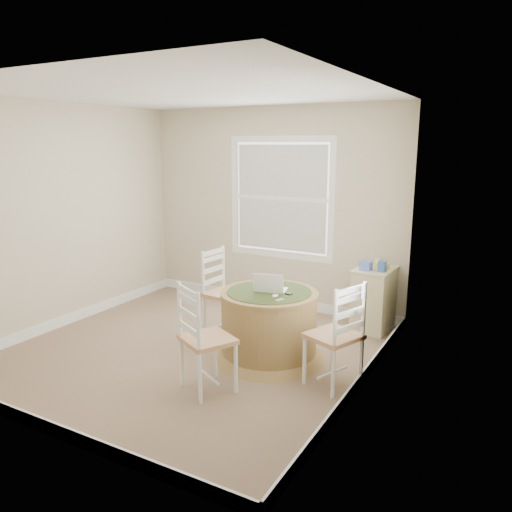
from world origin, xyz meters
The scene contains 14 objects.
room centered at (0.17, 0.16, 1.30)m, with size 3.64×3.64×2.64m.
round_table centered at (0.78, 0.25, 0.38)m, with size 1.16×1.16×0.70m.
chair_left centered at (0.04, 0.60, 0.47)m, with size 0.42×0.40×0.95m, color white, non-canonical shape.
chair_near centered at (0.63, -0.62, 0.47)m, with size 0.42×0.40×0.95m, color white, non-canonical shape.
chair_right centered at (1.56, -0.01, 0.47)m, with size 0.42×0.40×0.95m, color white, non-canonical shape.
laptop centered at (0.78, 0.27, 0.72)m, with size 0.36×0.33×0.21m.
mouse centered at (0.90, 0.13, 0.70)m, with size 0.05×0.09×0.03m, color white.
phone centered at (0.99, 0.04, 0.70)m, with size 0.04×0.09×0.02m, color #B7BABF.
keys centered at (0.99, 0.25, 0.70)m, with size 0.06×0.05×0.03m, color black.
corner_chest centered at (1.48, 1.54, 0.37)m, with size 0.44×0.58×0.74m.
tissue_box centered at (1.41, 1.41, 0.79)m, with size 0.12×0.12×0.10m, color #5A70CF.
box_yellow centered at (1.53, 1.59, 0.77)m, with size 0.15×0.10×0.06m, color #D7DD4E.
box_blue centered at (1.58, 1.43, 0.80)m, with size 0.08×0.08×0.12m, color #375DA5.
cup_cream centered at (1.46, 1.67, 0.78)m, with size 0.07×0.07×0.09m, color beige.
Camera 1 is at (2.97, -3.97, 2.12)m, focal length 35.00 mm.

